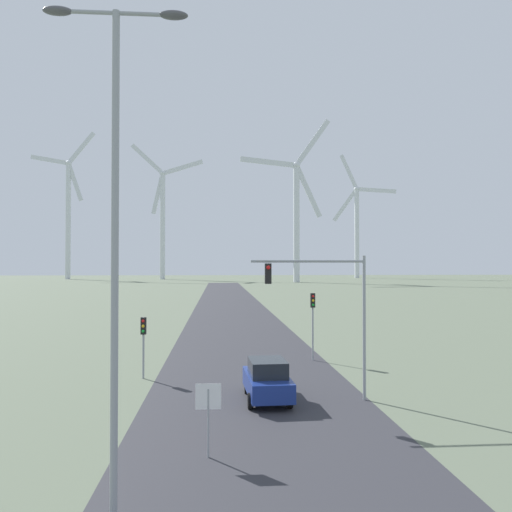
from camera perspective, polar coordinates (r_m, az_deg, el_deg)
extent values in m
cube|color=#2D2D33|center=(51.66, -2.41, -7.73)|extent=(10.00, 240.00, 0.01)
cylinder|color=#93999E|center=(12.29, -15.84, -0.80)|extent=(0.18, 0.18, 12.09)
cylinder|color=#93999E|center=(13.69, -15.70, 25.17)|extent=(2.73, 0.10, 0.10)
ellipsoid|color=#4C4C51|center=(14.00, -21.73, 24.58)|extent=(0.70, 0.32, 0.20)
ellipsoid|color=#4C4C51|center=(13.52, -9.40, 25.51)|extent=(0.70, 0.32, 0.20)
cylinder|color=#93999E|center=(16.49, -5.48, -18.49)|extent=(0.07, 0.07, 2.13)
cube|color=white|center=(16.24, -5.48, -15.69)|extent=(0.81, 0.01, 0.81)
cube|color=red|center=(16.25, -5.47, -15.68)|extent=(0.76, 0.02, 0.76)
cylinder|color=#93999E|center=(27.52, -12.74, -10.20)|extent=(0.11, 0.11, 3.24)
cube|color=black|center=(27.35, -12.73, -7.78)|extent=(0.28, 0.24, 0.90)
sphere|color=red|center=(27.19, -12.77, -7.25)|extent=(0.16, 0.16, 0.16)
sphere|color=gold|center=(27.22, -12.78, -7.82)|extent=(0.16, 0.16, 0.16)
sphere|color=green|center=(27.25, -12.78, -8.38)|extent=(0.16, 0.16, 0.16)
cylinder|color=#93999E|center=(31.94, 6.51, -8.04)|extent=(0.11, 0.11, 4.23)
cube|color=black|center=(31.78, 6.50, -5.06)|extent=(0.28, 0.24, 0.90)
sphere|color=red|center=(31.63, 6.55, -4.59)|extent=(0.16, 0.16, 0.16)
sphere|color=gold|center=(31.65, 6.55, -5.08)|extent=(0.16, 0.16, 0.16)
sphere|color=green|center=(31.67, 6.55, -5.56)|extent=(0.16, 0.16, 0.16)
cylinder|color=#93999E|center=(22.98, 12.27, -8.00)|extent=(0.14, 0.14, 6.43)
cylinder|color=#93999E|center=(22.22, 5.95, -0.59)|extent=(5.08, 0.12, 0.12)
cube|color=black|center=(21.97, 1.39, -2.03)|extent=(0.28, 0.24, 0.90)
sphere|color=red|center=(21.84, 1.43, -1.32)|extent=(0.18, 0.18, 0.18)
cube|color=navy|center=(22.86, 1.28, -14.39)|extent=(1.98, 4.18, 0.80)
cube|color=#1E2328|center=(22.56, 1.32, -12.62)|extent=(1.65, 2.17, 0.70)
cylinder|color=black|center=(24.13, -1.05, -14.66)|extent=(0.22, 0.66, 0.66)
cylinder|color=black|center=(24.28, 2.99, -14.57)|extent=(0.22, 0.66, 0.66)
cylinder|color=black|center=(21.67, -0.64, -16.23)|extent=(0.22, 0.66, 0.66)
cylinder|color=black|center=(21.83, 3.87, -16.11)|extent=(0.22, 0.66, 0.66)
cylinder|color=silver|center=(230.92, -20.68, 3.76)|extent=(2.20, 2.20, 50.27)
sphere|color=silver|center=(234.34, -20.63, 9.89)|extent=(2.60, 2.60, 2.60)
cube|color=silver|center=(231.67, -19.98, 7.90)|extent=(7.21, 1.59, 16.21)
cube|color=silver|center=(233.37, -19.31, 11.63)|extent=(12.06, 2.34, 13.75)
cube|color=silver|center=(238.45, -22.57, 10.12)|extent=(16.49, 3.02, 4.80)
cylinder|color=silver|center=(218.16, -10.63, 3.37)|extent=(2.20, 2.20, 45.57)
sphere|color=silver|center=(221.09, -10.61, 9.26)|extent=(2.60, 2.60, 2.60)
cube|color=silver|center=(220.47, -8.30, 10.01)|extent=(16.98, 1.17, 6.83)
cube|color=silver|center=(223.39, -12.36, 10.80)|extent=(13.88, 1.05, 13.01)
cube|color=silver|center=(219.96, -11.15, 6.94)|extent=(5.57, 0.72, 17.19)
cylinder|color=silver|center=(177.50, 4.65, 3.70)|extent=(2.20, 2.20, 41.50)
sphere|color=silver|center=(180.41, 4.64, 10.29)|extent=(2.60, 2.60, 2.60)
cube|color=silver|center=(183.52, 6.51, 12.80)|extent=(12.70, 1.07, 16.92)
cube|color=silver|center=(178.86, 1.34, 10.69)|extent=(19.53, 1.37, 3.57)
cube|color=silver|center=(179.70, 6.01, 7.28)|extent=(9.79, 0.94, 18.42)
cylinder|color=silver|center=(241.06, 11.45, 2.54)|extent=(2.20, 2.20, 42.17)
sphere|color=silver|center=(243.29, 11.43, 7.51)|extent=(2.60, 2.60, 2.60)
cube|color=silver|center=(241.90, 13.65, 7.31)|extent=(16.26, 7.79, 3.78)
cube|color=silver|center=(245.31, 10.55, 9.48)|extent=(8.07, 4.05, 16.82)
cube|color=silver|center=(243.19, 10.13, 5.70)|extent=(11.03, 5.40, 15.18)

